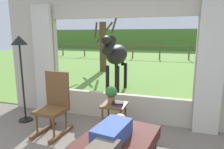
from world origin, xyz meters
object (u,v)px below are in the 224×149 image
side_table (114,109)px  book_stack (118,104)px  potted_plant (111,93)px  rocking_chair (54,103)px  floor_lamp_left (20,53)px  reclining_person (107,140)px  pasture_tree (103,45)px  horse (116,55)px

side_table → book_stack: (0.09, -0.06, 0.13)m
potted_plant → rocking_chair: bearing=-156.1°
book_stack → floor_lamp_left: floor_lamp_left is taller
side_table → book_stack: bearing=-35.4°
reclining_person → book_stack: reclining_person is taller
side_table → pasture_tree: 6.33m
potted_plant → reclining_person: bearing=-74.1°
potted_plant → floor_lamp_left: size_ratio=0.18×
book_stack → horse: size_ratio=0.11×
reclining_person → pasture_tree: bearing=119.2°
horse → pasture_tree: (-1.60, 3.28, 0.14)m
potted_plant → book_stack: potted_plant is taller
side_table → potted_plant: size_ratio=1.63×
potted_plant → horse: bearing=104.2°
book_stack → reclining_person: bearing=-80.0°
reclining_person → potted_plant: 1.40m
reclining_person → horse: (-1.01, 3.83, 0.63)m
reclining_person → floor_lamp_left: (-2.20, 1.14, 0.90)m
side_table → book_stack: 0.17m
side_table → book_stack: book_stack is taller
book_stack → pasture_tree: pasture_tree is taller
floor_lamp_left → pasture_tree: bearing=93.9°
reclining_person → pasture_tree: pasture_tree is taller
rocking_chair → side_table: 1.10m
pasture_tree → side_table: bearing=-68.4°
floor_lamp_left → potted_plant: bearing=5.9°
side_table → floor_lamp_left: 2.15m
side_table → floor_lamp_left: floor_lamp_left is taller
book_stack → horse: bearing=107.0°
rocking_chair → book_stack: (1.11, 0.30, 0.01)m
reclining_person → potted_plant: potted_plant is taller
potted_plant → pasture_tree: 6.22m
rocking_chair → floor_lamp_left: size_ratio=0.64×
reclining_person → floor_lamp_left: bearing=161.6°
book_stack → rocking_chair: bearing=-165.0°
reclining_person → pasture_tree: 7.61m
pasture_tree → potted_plant: bearing=-68.9°
reclining_person → book_stack: bearing=109.0°
pasture_tree → horse: bearing=-64.0°
reclining_person → potted_plant: (-0.38, 1.33, 0.18)m
rocking_chair → horse: bearing=88.4°
book_stack → horse: horse is taller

